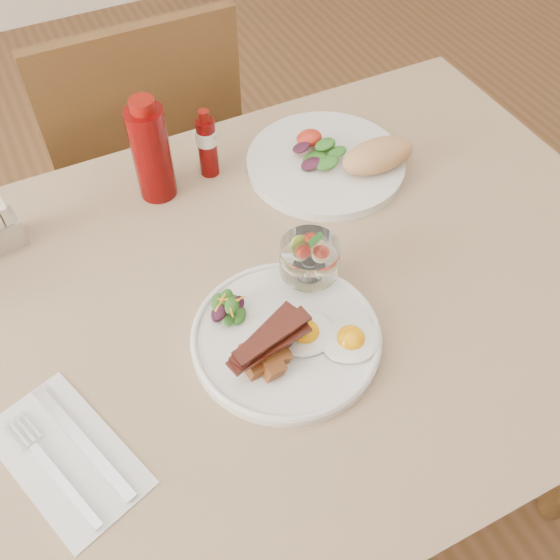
% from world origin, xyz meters
% --- Properties ---
extents(table, '(1.33, 0.88, 0.75)m').
position_xyz_m(table, '(0.00, 0.00, 0.66)').
color(table, brown).
rests_on(table, ground).
extents(chair_far, '(0.42, 0.42, 0.93)m').
position_xyz_m(chair_far, '(0.00, 0.66, 0.52)').
color(chair_far, brown).
rests_on(chair_far, ground).
extents(main_plate, '(0.28, 0.28, 0.02)m').
position_xyz_m(main_plate, '(0.00, -0.09, 0.76)').
color(main_plate, silver).
rests_on(main_plate, table).
extents(fried_eggs, '(0.14, 0.12, 0.02)m').
position_xyz_m(fried_eggs, '(0.05, -0.13, 0.77)').
color(fried_eggs, silver).
rests_on(fried_eggs, main_plate).
extents(bacon_potato_pile, '(0.13, 0.08, 0.06)m').
position_xyz_m(bacon_potato_pile, '(-0.04, -0.12, 0.80)').
color(bacon_potato_pile, brown).
rests_on(bacon_potato_pile, main_plate).
extents(side_salad, '(0.06, 0.06, 0.03)m').
position_xyz_m(side_salad, '(-0.06, -0.02, 0.78)').
color(side_salad, '#1D4713').
rests_on(side_salad, main_plate).
extents(fruit_cup, '(0.09, 0.09, 0.09)m').
position_xyz_m(fruit_cup, '(0.08, -0.02, 0.82)').
color(fruit_cup, white).
rests_on(fruit_cup, main_plate).
extents(second_plate, '(0.30, 0.30, 0.07)m').
position_xyz_m(second_plate, '(0.26, 0.21, 0.77)').
color(second_plate, silver).
rests_on(second_plate, table).
extents(ketchup_bottle, '(0.08, 0.08, 0.19)m').
position_xyz_m(ketchup_bottle, '(-0.06, 0.30, 0.84)').
color(ketchup_bottle, '#560405').
rests_on(ketchup_bottle, table).
extents(hot_sauce_bottle, '(0.04, 0.04, 0.14)m').
position_xyz_m(hot_sauce_bottle, '(0.05, 0.31, 0.82)').
color(hot_sauce_bottle, '#560405').
rests_on(hot_sauce_bottle, table).
extents(napkin_cutlery, '(0.19, 0.26, 0.01)m').
position_xyz_m(napkin_cutlery, '(-0.33, -0.13, 0.75)').
color(napkin_cutlery, silver).
rests_on(napkin_cutlery, table).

